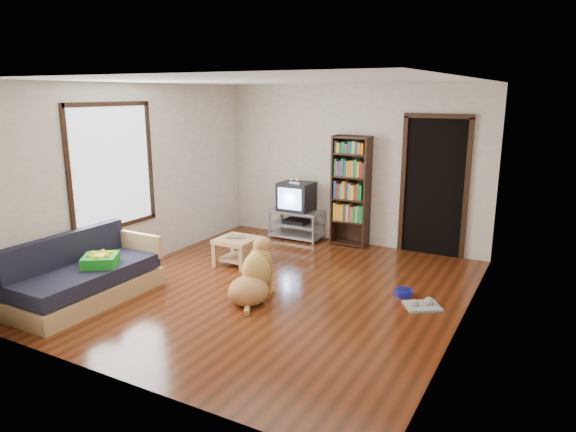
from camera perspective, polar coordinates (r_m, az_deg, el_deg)
The scene contains 18 objects.
ground at distance 6.65m, azimuth -1.27°, elevation -8.22°, with size 5.00×5.00×0.00m, color #5C250F.
ceiling at distance 6.18m, azimuth -1.40°, elevation 14.80°, with size 5.00×5.00×0.00m, color white.
wall_back at distance 8.51m, azimuth 7.14°, elevation 5.59°, with size 4.50×4.50×0.00m, color silver.
wall_front at distance 4.36m, azimuth -17.99°, elevation -2.66°, with size 4.50×4.50×0.00m, color silver.
wall_left at distance 7.64m, azimuth -16.15°, elevation 4.25°, with size 5.00×5.00×0.00m, color silver.
wall_right at distance 5.54m, azimuth 19.29°, elevation 0.62°, with size 5.00×5.00×0.00m, color silver.
green_cushion at distance 6.64m, azimuth -20.13°, elevation -4.65°, with size 0.39×0.39×0.13m, color green.
laptop at distance 7.49m, azimuth -5.85°, elevation -2.44°, with size 0.28×0.18×0.02m, color silver.
dog_bowl at distance 6.62m, azimuth 12.71°, elevation -8.29°, with size 0.22×0.22×0.08m, color navy.
grey_rag at distance 6.34m, azimuth 14.69°, elevation -9.67°, with size 0.40×0.32×0.03m, color #999999.
window at distance 7.26m, azimuth -18.93°, elevation 5.18°, with size 0.03×1.46×1.70m.
doorway at distance 8.13m, azimuth 15.94°, elevation 3.50°, with size 1.03×0.05×2.19m.
tv_stand at distance 8.86m, azimuth 0.93°, elevation -0.80°, with size 0.90×0.45×0.50m.
crt_tv at distance 8.77m, azimuth 1.01°, elevation 2.23°, with size 0.55×0.52×0.58m.
bookshelf at distance 8.40m, azimuth 7.00°, elevation 3.41°, with size 0.60×0.30×1.80m.
sofa at distance 6.72m, azimuth -21.54°, elevation -6.58°, with size 0.80×1.80×0.80m.
coffee_table at distance 7.55m, azimuth -5.69°, elevation -3.34°, with size 0.55×0.55×0.40m.
dog at distance 6.30m, azimuth -3.79°, elevation -6.78°, with size 0.49×0.93×0.77m.
Camera 1 is at (3.09, -5.35, 2.47)m, focal length 32.00 mm.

